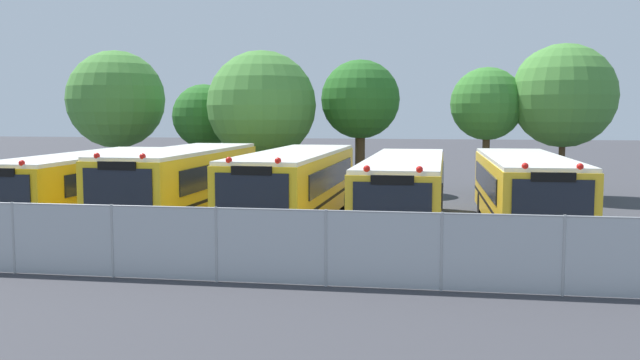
# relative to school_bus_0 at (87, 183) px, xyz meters

# --- Properties ---
(ground_plane) EXTENTS (160.00, 160.00, 0.00)m
(ground_plane) POSITION_rel_school_bus_0_xyz_m (7.55, -0.19, -1.33)
(ground_plane) COLOR #38383D
(school_bus_0) EXTENTS (2.56, 10.69, 2.52)m
(school_bus_0) POSITION_rel_school_bus_0_xyz_m (0.00, 0.00, 0.00)
(school_bus_0) COLOR yellow
(school_bus_0) RESTS_ON ground_plane
(school_bus_1) EXTENTS (2.75, 9.80, 2.74)m
(school_bus_1) POSITION_rel_school_bus_0_xyz_m (3.74, -0.39, 0.11)
(school_bus_1) COLOR yellow
(school_bus_1) RESTS_ON ground_plane
(school_bus_2) EXTENTS (2.77, 10.69, 2.67)m
(school_bus_2) POSITION_rel_school_bus_0_xyz_m (7.65, -0.08, 0.08)
(school_bus_2) COLOR yellow
(school_bus_2) RESTS_ON ground_plane
(school_bus_3) EXTENTS (2.62, 11.23, 2.54)m
(school_bus_3) POSITION_rel_school_bus_0_xyz_m (11.39, -0.41, 0.01)
(school_bus_3) COLOR yellow
(school_bus_3) RESTS_ON ground_plane
(school_bus_4) EXTENTS (2.64, 10.19, 2.59)m
(school_bus_4) POSITION_rel_school_bus_0_xyz_m (15.23, -0.05, 0.04)
(school_bus_4) COLOR yellow
(school_bus_4) RESTS_ON ground_plane
(tree_0) EXTENTS (5.04, 5.04, 7.07)m
(tree_0) POSITION_rel_school_bus_0_xyz_m (-4.19, 10.84, 3.17)
(tree_0) COLOR #4C3823
(tree_0) RESTS_ON ground_plane
(tree_1) EXTENTS (3.20, 3.20, 5.29)m
(tree_1) POSITION_rel_school_bus_0_xyz_m (0.90, 10.50, 2.42)
(tree_1) COLOR #4C3823
(tree_1) RESTS_ON ground_plane
(tree_2) EXTENTS (5.17, 5.17, 6.79)m
(tree_2) POSITION_rel_school_bus_0_xyz_m (4.25, 9.06, 2.87)
(tree_2) COLOR #4C3823
(tree_2) RESTS_ON ground_plane
(tree_3) EXTENTS (3.79, 3.79, 6.40)m
(tree_3) POSITION_rel_school_bus_0_xyz_m (8.80, 10.24, 3.23)
(tree_3) COLOR #4C3823
(tree_3) RESTS_ON ground_plane
(tree_4) EXTENTS (3.33, 3.33, 5.94)m
(tree_4) POSITION_rel_school_bus_0_xyz_m (14.77, 9.64, 2.97)
(tree_4) COLOR #4C3823
(tree_4) RESTS_ON ground_plane
(tree_5) EXTENTS (4.64, 4.64, 6.95)m
(tree_5) POSITION_rel_school_bus_0_xyz_m (17.87, 9.59, 3.42)
(tree_5) COLOR #4C3823
(tree_5) RESTS_ON ground_plane
(chainlink_fence) EXTENTS (20.32, 0.07, 1.73)m
(chainlink_fence) POSITION_rel_school_bus_0_xyz_m (7.45, -8.15, -0.43)
(chainlink_fence) COLOR #9EA0A3
(chainlink_fence) RESTS_ON ground_plane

